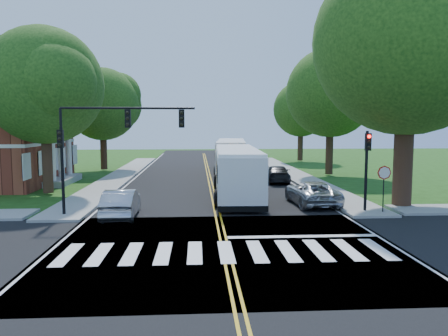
{
  "coord_description": "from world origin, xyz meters",
  "views": [
    {
      "loc": [
        -1.08,
        -16.86,
        4.9
      ],
      "look_at": [
        0.44,
        8.05,
        2.4
      ],
      "focal_mm": 35.0,
      "sensor_mm": 36.0,
      "label": 1
    }
  ],
  "objects": [
    {
      "name": "tree_west_far",
      "position": [
        -11.0,
        30.0,
        7.0
      ],
      "size": [
        7.6,
        7.6,
        10.67
      ],
      "color": "#352115",
      "rests_on": "ground"
    },
    {
      "name": "dark_sedan",
      "position": [
        5.67,
        19.55,
        0.71
      ],
      "size": [
        2.41,
        4.98,
        1.4
      ],
      "primitive_type": "imported",
      "rotation": [
        0.0,
        0.0,
        3.05
      ],
      "color": "black",
      "rests_on": "road"
    },
    {
      "name": "sidewalk_nw",
      "position": [
        -8.3,
        25.0,
        0.07
      ],
      "size": [
        2.6,
        40.0,
        0.15
      ],
      "primitive_type": "cube",
      "color": "gray",
      "rests_on": "ground"
    },
    {
      "name": "hatchback",
      "position": [
        -5.1,
        6.05,
        0.76
      ],
      "size": [
        1.72,
        4.61,
        1.51
      ],
      "primitive_type": "imported",
      "rotation": [
        0.0,
        0.0,
        3.17
      ],
      "color": "#A9ABB0",
      "rests_on": "road"
    },
    {
      "name": "suv",
      "position": [
        5.88,
        9.12,
        0.74
      ],
      "size": [
        2.65,
        5.35,
        1.46
      ],
      "primitive_type": "imported",
      "rotation": [
        0.0,
        0.0,
        3.18
      ],
      "color": "#B5B8BD",
      "rests_on": "road"
    },
    {
      "name": "bus_follow",
      "position": [
        2.33,
        27.15,
        1.75
      ],
      "size": [
        3.86,
        12.9,
        3.29
      ],
      "rotation": [
        0.0,
        0.0,
        3.06
      ],
      "color": "silver",
      "rests_on": "road"
    },
    {
      "name": "cross_road",
      "position": [
        0.0,
        0.0,
        0.01
      ],
      "size": [
        60.0,
        12.0,
        0.01
      ],
      "primitive_type": "cube",
      "color": "black",
      "rests_on": "ground"
    },
    {
      "name": "signal_nw",
      "position": [
        -5.86,
        6.43,
        4.38
      ],
      "size": [
        7.15,
        0.46,
        5.66
      ],
      "color": "black",
      "rests_on": "ground"
    },
    {
      "name": "ground",
      "position": [
        0.0,
        0.0,
        0.0
      ],
      "size": [
        140.0,
        140.0,
        0.0
      ],
      "primitive_type": "plane",
      "color": "#1E4310",
      "rests_on": "ground"
    },
    {
      "name": "tree_west_near",
      "position": [
        -11.5,
        14.0,
        7.53
      ],
      "size": [
        8.0,
        8.0,
        11.4
      ],
      "color": "#352115",
      "rests_on": "ground"
    },
    {
      "name": "edge_line_e",
      "position": [
        6.8,
        22.0,
        0.01
      ],
      "size": [
        0.12,
        70.0,
        0.01
      ],
      "primitive_type": "cube",
      "color": "silver",
      "rests_on": "road"
    },
    {
      "name": "bus_lead",
      "position": [
        1.58,
        12.45,
        1.74
      ],
      "size": [
        3.42,
        12.75,
        3.28
      ],
      "rotation": [
        0.0,
        0.0,
        3.11
      ],
      "color": "silver",
      "rests_on": "road"
    },
    {
      "name": "tree_east_mid",
      "position": [
        11.5,
        24.0,
        7.86
      ],
      "size": [
        8.4,
        8.4,
        11.93
      ],
      "color": "#352115",
      "rests_on": "ground"
    },
    {
      "name": "edge_line_w",
      "position": [
        -6.8,
        22.0,
        0.01
      ],
      "size": [
        0.12,
        70.0,
        0.01
      ],
      "primitive_type": "cube",
      "color": "silver",
      "rests_on": "road"
    },
    {
      "name": "stop_bar",
      "position": [
        3.5,
        1.6,
        0.02
      ],
      "size": [
        6.6,
        0.4,
        0.01
      ],
      "primitive_type": "cube",
      "color": "silver",
      "rests_on": "road"
    },
    {
      "name": "crosswalk",
      "position": [
        0.0,
        -0.5,
        0.02
      ],
      "size": [
        12.6,
        3.0,
        0.01
      ],
      "primitive_type": "cube",
      "color": "silver",
      "rests_on": "road"
    },
    {
      "name": "road",
      "position": [
        0.0,
        18.0,
        0.01
      ],
      "size": [
        14.0,
        96.0,
        0.01
      ],
      "primitive_type": "cube",
      "color": "black",
      "rests_on": "ground"
    },
    {
      "name": "signal_ne",
      "position": [
        8.2,
        6.44,
        2.96
      ],
      "size": [
        0.3,
        0.46,
        4.4
      ],
      "color": "black",
      "rests_on": "ground"
    },
    {
      "name": "tree_ne_big",
      "position": [
        11.0,
        8.0,
        9.62
      ],
      "size": [
        10.8,
        10.8,
        14.91
      ],
      "color": "#352115",
      "rests_on": "ground"
    },
    {
      "name": "stop_sign",
      "position": [
        9.0,
        5.98,
        2.03
      ],
      "size": [
        0.76,
        0.08,
        2.53
      ],
      "color": "black",
      "rests_on": "ground"
    },
    {
      "name": "sidewalk_ne",
      "position": [
        8.3,
        25.0,
        0.07
      ],
      "size": [
        2.6,
        40.0,
        0.15
      ],
      "primitive_type": "cube",
      "color": "gray",
      "rests_on": "ground"
    },
    {
      "name": "tree_east_far",
      "position": [
        12.5,
        40.0,
        6.86
      ],
      "size": [
        7.2,
        7.2,
        10.34
      ],
      "color": "#352115",
      "rests_on": "ground"
    },
    {
      "name": "center_line",
      "position": [
        0.0,
        22.0,
        0.01
      ],
      "size": [
        0.36,
        70.0,
        0.01
      ],
      "primitive_type": "cube",
      "color": "gold",
      "rests_on": "road"
    }
  ]
}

